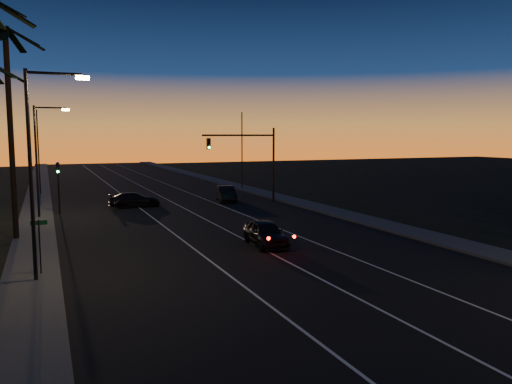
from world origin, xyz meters
name	(u,v)px	position (x,y,z in m)	size (l,w,h in m)	color
road	(210,226)	(0.00, 30.00, 0.01)	(20.00, 170.00, 0.01)	black
sidewalk_left	(35,238)	(-11.20, 30.00, 0.08)	(2.40, 170.00, 0.16)	#323230
sidewalk_right	(347,215)	(11.20, 30.00, 0.08)	(2.40, 170.00, 0.16)	#323230
lane_stripe_left	(168,229)	(-3.00, 30.00, 0.02)	(0.12, 160.00, 0.01)	silver
lane_stripe_mid	(217,225)	(0.50, 30.00, 0.02)	(0.12, 160.00, 0.01)	silver
lane_stripe_right	(263,222)	(4.00, 30.00, 0.02)	(0.12, 160.00, 0.01)	silver
palm_far	(10,113)	(-12.20, 30.00, 7.61)	(4.25, 4.16, 12.53)	black
streetlight_left_near	(38,159)	(-10.70, 20.00, 5.32)	(2.55, 0.26, 9.00)	black
streetlight_left_far	(41,152)	(-10.69, 38.00, 5.06)	(2.55, 0.26, 8.50)	black
street_sign	(40,240)	(-10.80, 21.00, 1.66)	(0.70, 0.06, 2.60)	black
signal_mast	(250,152)	(7.14, 39.99, 4.78)	(7.10, 0.41, 7.00)	black
signal_post	(58,178)	(-9.50, 39.98, 2.89)	(0.28, 0.37, 4.20)	black
far_pole_left	(38,152)	(-11.00, 55.00, 4.50)	(0.14, 0.14, 9.00)	black
far_pole_right	(242,151)	(11.00, 52.00, 4.50)	(0.14, 0.14, 9.00)	black
lead_car	(265,233)	(1.02, 22.89, 0.73)	(2.04, 4.85, 1.45)	black
right_car	(226,194)	(5.40, 41.93, 0.74)	(2.37, 4.62, 1.45)	black
cross_car	(135,200)	(-3.29, 41.52, 0.66)	(4.49, 1.85, 1.30)	black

